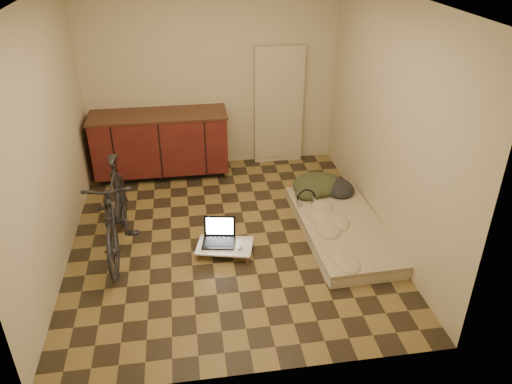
{
  "coord_description": "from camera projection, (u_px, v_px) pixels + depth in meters",
  "views": [
    {
      "loc": [
        -0.41,
        -4.78,
        3.24
      ],
      "look_at": [
        0.32,
        0.0,
        0.55
      ],
      "focal_mm": 35.0,
      "sensor_mm": 36.0,
      "label": 1
    }
  ],
  "objects": [
    {
      "name": "lap_desk",
      "position": [
        225.0,
        246.0,
        5.43
      ],
      "size": [
        0.67,
        0.52,
        0.1
      ],
      "rotation": [
        0.0,
        0.0,
        -0.25
      ],
      "color": "brown",
      "rests_on": "ground"
    },
    {
      "name": "laptop",
      "position": [
        219.0,
        237.0,
        5.47
      ],
      "size": [
        0.4,
        0.37,
        0.24
      ],
      "rotation": [
        0.0,
        0.0,
        -0.18
      ],
      "color": "black",
      "rests_on": "lap_desk"
    },
    {
      "name": "futon",
      "position": [
        342.0,
        228.0,
        5.75
      ],
      "size": [
        0.95,
        1.89,
        0.16
      ],
      "rotation": [
        0.0,
        0.0,
        0.03
      ],
      "color": "beige",
      "rests_on": "ground"
    },
    {
      "name": "clothing_pile",
      "position": [
        324.0,
        180.0,
        6.32
      ],
      "size": [
        0.7,
        0.59,
        0.27
      ],
      "primitive_type": null,
      "rotation": [
        0.0,
        0.0,
        0.03
      ],
      "color": "#313921",
      "rests_on": "futon"
    },
    {
      "name": "mouse",
      "position": [
        240.0,
        248.0,
        5.35
      ],
      "size": [
        0.09,
        0.1,
        0.03
      ],
      "primitive_type": "ellipsoid",
      "rotation": [
        0.0,
        0.0,
        -0.6
      ],
      "color": "silver",
      "rests_on": "lap_desk"
    },
    {
      "name": "headphones",
      "position": [
        306.0,
        198.0,
        6.03
      ],
      "size": [
        0.28,
        0.26,
        0.17
      ],
      "primitive_type": null,
      "rotation": [
        0.0,
        0.0,
        0.09
      ],
      "color": "black",
      "rests_on": "futon"
    },
    {
      "name": "appliance_panel",
      "position": [
        279.0,
        106.0,
        7.14
      ],
      "size": [
        0.7,
        0.1,
        1.7
      ],
      "primitive_type": "cube",
      "color": "beige",
      "rests_on": "ground"
    },
    {
      "name": "cabinets",
      "position": [
        161.0,
        144.0,
        6.9
      ],
      "size": [
        1.84,
        0.62,
        0.91
      ],
      "color": "black",
      "rests_on": "ground"
    },
    {
      "name": "bicycle",
      "position": [
        115.0,
        206.0,
        5.27
      ],
      "size": [
        0.5,
        1.7,
        1.1
      ],
      "primitive_type": "imported",
      "rotation": [
        0.0,
        0.0,
        -0.0
      ],
      "color": "black",
      "rests_on": "ground"
    },
    {
      "name": "room_shell",
      "position": [
        225.0,
        131.0,
        5.12
      ],
      "size": [
        3.5,
        4.0,
        2.6
      ],
      "color": "olive",
      "rests_on": "ground"
    }
  ]
}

